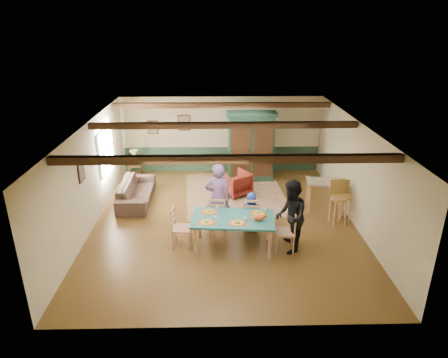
{
  "coord_description": "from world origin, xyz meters",
  "views": [
    {
      "loc": [
        -0.23,
        -9.69,
        5.16
      ],
      "look_at": [
        0.0,
        0.3,
        1.15
      ],
      "focal_mm": 32.0,
      "sensor_mm": 36.0,
      "label": 1
    }
  ],
  "objects_px": {
    "sofa": "(136,191)",
    "table_lamp": "(134,158)",
    "person_man": "(218,198)",
    "end_table": "(135,172)",
    "dining_chair_far_left": "(218,214)",
    "bar_stool_right": "(343,201)",
    "person_child": "(251,212)",
    "armchair": "(236,183)",
    "bar_stool_left": "(339,203)",
    "counter_table": "(325,196)",
    "dining_chair_end_right": "(285,231)",
    "dining_table": "(233,233)",
    "dining_chair_far_right": "(251,215)",
    "dining_chair_end_left": "(182,227)",
    "person_woman": "(291,217)",
    "armoire": "(251,147)",
    "cat": "(258,217)"
  },
  "relations": [
    {
      "from": "sofa",
      "to": "table_lamp",
      "type": "height_order",
      "value": "table_lamp"
    },
    {
      "from": "person_man",
      "to": "end_table",
      "type": "height_order",
      "value": "person_man"
    },
    {
      "from": "dining_chair_far_left",
      "to": "bar_stool_right",
      "type": "bearing_deg",
      "value": -164.97
    },
    {
      "from": "person_man",
      "to": "person_child",
      "type": "height_order",
      "value": "person_man"
    },
    {
      "from": "armchair",
      "to": "bar_stool_left",
      "type": "relative_size",
      "value": 0.67
    },
    {
      "from": "sofa",
      "to": "counter_table",
      "type": "bearing_deg",
      "value": -98.38
    },
    {
      "from": "dining_chair_end_right",
      "to": "bar_stool_right",
      "type": "xyz_separation_m",
      "value": [
        1.85,
        1.52,
        0.05
      ]
    },
    {
      "from": "bar_stool_left",
      "to": "sofa",
      "type": "bearing_deg",
      "value": 159.43
    },
    {
      "from": "dining_table",
      "to": "bar_stool_right",
      "type": "distance_m",
      "value": 3.39
    },
    {
      "from": "dining_chair_end_right",
      "to": "person_child",
      "type": "distance_m",
      "value": 1.18
    },
    {
      "from": "dining_chair_far_right",
      "to": "armchair",
      "type": "xyz_separation_m",
      "value": [
        -0.27,
        2.45,
        -0.14
      ]
    },
    {
      "from": "person_man",
      "to": "end_table",
      "type": "distance_m",
      "value": 4.62
    },
    {
      "from": "dining_chair_end_right",
      "to": "counter_table",
      "type": "height_order",
      "value": "dining_chair_end_right"
    },
    {
      "from": "dining_chair_far_right",
      "to": "armchair",
      "type": "bearing_deg",
      "value": -78.75
    },
    {
      "from": "dining_chair_end_left",
      "to": "person_man",
      "type": "xyz_separation_m",
      "value": [
        0.88,
        0.78,
        0.42
      ]
    },
    {
      "from": "person_man",
      "to": "person_woman",
      "type": "distance_m",
      "value": 1.97
    },
    {
      "from": "person_man",
      "to": "person_child",
      "type": "bearing_deg",
      "value": -180.0
    },
    {
      "from": "dining_table",
      "to": "dining_chair_end_left",
      "type": "bearing_deg",
      "value": 174.92
    },
    {
      "from": "armoire",
      "to": "person_woman",
      "type": "bearing_deg",
      "value": -84.45
    },
    {
      "from": "dining_chair_end_left",
      "to": "person_woman",
      "type": "bearing_deg",
      "value": -90.0
    },
    {
      "from": "person_child",
      "to": "sofa",
      "type": "height_order",
      "value": "person_child"
    },
    {
      "from": "counter_table",
      "to": "bar_stool_left",
      "type": "bearing_deg",
      "value": -79.57
    },
    {
      "from": "person_woman",
      "to": "end_table",
      "type": "distance_m",
      "value": 6.48
    },
    {
      "from": "table_lamp",
      "to": "bar_stool_left",
      "type": "relative_size",
      "value": 0.42
    },
    {
      "from": "counter_table",
      "to": "sofa",
      "type": "bearing_deg",
      "value": 172.13
    },
    {
      "from": "person_child",
      "to": "counter_table",
      "type": "distance_m",
      "value": 2.51
    },
    {
      "from": "dining_table",
      "to": "table_lamp",
      "type": "xyz_separation_m",
      "value": [
        -3.16,
        4.51,
        0.4
      ]
    },
    {
      "from": "person_child",
      "to": "dining_chair_far_left",
      "type": "bearing_deg",
      "value": 5.71
    },
    {
      "from": "dining_chair_end_right",
      "to": "person_man",
      "type": "height_order",
      "value": "person_man"
    },
    {
      "from": "person_woman",
      "to": "person_child",
      "type": "relative_size",
      "value": 1.64
    },
    {
      "from": "armchair",
      "to": "bar_stool_left",
      "type": "height_order",
      "value": "bar_stool_left"
    },
    {
      "from": "person_man",
      "to": "armchair",
      "type": "height_order",
      "value": "person_man"
    },
    {
      "from": "person_woman",
      "to": "dining_chair_end_right",
      "type": "bearing_deg",
      "value": -90.0
    },
    {
      "from": "dining_chair_end_right",
      "to": "armoire",
      "type": "relative_size",
      "value": 0.44
    },
    {
      "from": "person_man",
      "to": "armoire",
      "type": "relative_size",
      "value": 0.79
    },
    {
      "from": "dining_chair_end_left",
      "to": "cat",
      "type": "bearing_deg",
      "value": -93.37
    },
    {
      "from": "end_table",
      "to": "bar_stool_left",
      "type": "relative_size",
      "value": 0.46
    },
    {
      "from": "bar_stool_right",
      "to": "dining_chair_far_right",
      "type": "bearing_deg",
      "value": -169.19
    },
    {
      "from": "person_man",
      "to": "bar_stool_right",
      "type": "height_order",
      "value": "person_man"
    },
    {
      "from": "dining_chair_end_left",
      "to": "person_man",
      "type": "relative_size",
      "value": 0.55
    },
    {
      "from": "person_man",
      "to": "dining_table",
      "type": "bearing_deg",
      "value": 116.57
    },
    {
      "from": "dining_chair_end_left",
      "to": "table_lamp",
      "type": "relative_size",
      "value": 2.02
    },
    {
      "from": "dining_table",
      "to": "person_woman",
      "type": "relative_size",
      "value": 1.09
    },
    {
      "from": "person_man",
      "to": "person_woman",
      "type": "xyz_separation_m",
      "value": [
        1.69,
        -1.01,
        -0.04
      ]
    },
    {
      "from": "dining_chair_end_left",
      "to": "person_man",
      "type": "height_order",
      "value": "person_man"
    },
    {
      "from": "dining_chair_far_right",
      "to": "sofa",
      "type": "distance_m",
      "value": 3.86
    },
    {
      "from": "armoire",
      "to": "sofa",
      "type": "relative_size",
      "value": 1.05
    },
    {
      "from": "dining_chair_far_left",
      "to": "counter_table",
      "type": "xyz_separation_m",
      "value": [
        3.09,
        1.16,
        -0.05
      ]
    },
    {
      "from": "cat",
      "to": "armchair",
      "type": "distance_m",
      "value": 3.4
    },
    {
      "from": "dining_chair_far_right",
      "to": "bar_stool_right",
      "type": "height_order",
      "value": "bar_stool_right"
    }
  ]
}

